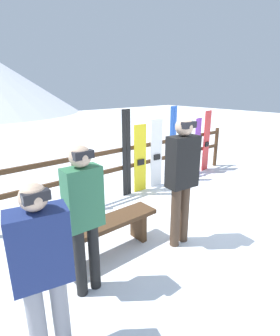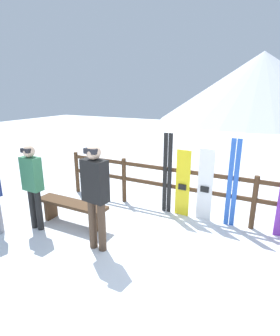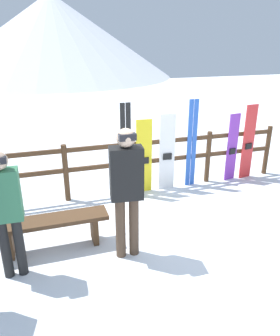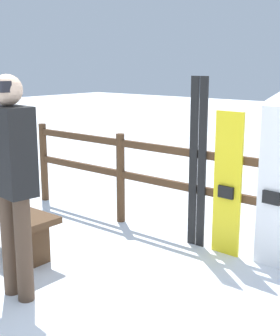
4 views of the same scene
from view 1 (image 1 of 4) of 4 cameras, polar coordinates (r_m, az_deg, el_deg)
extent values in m
plane|color=white|center=(4.65, 13.95, -11.06)|extent=(40.00, 40.00, 0.00)
cylinder|color=#4C331E|center=(4.83, -13.85, -2.96)|extent=(0.10, 0.10, 1.08)
cylinder|color=#4C331E|center=(5.57, -0.61, 0.30)|extent=(0.10, 0.10, 1.08)
cylinder|color=#4C331E|center=(6.55, 9.11, 2.70)|extent=(0.10, 0.10, 1.08)
cylinder|color=#4C331E|center=(7.67, 16.18, 4.39)|extent=(0.10, 0.10, 1.08)
cube|color=#4C331E|center=(5.56, -0.61, 0.83)|extent=(5.75, 0.05, 0.08)
cube|color=#4C331E|center=(5.46, -0.63, 4.62)|extent=(5.75, 0.05, 0.08)
cube|color=#4C331E|center=(3.54, -7.75, -11.98)|extent=(1.55, 0.36, 0.06)
cube|color=#4C331E|center=(3.45, -16.14, -18.21)|extent=(0.08, 0.29, 0.42)
cube|color=#4C331E|center=(3.95, -0.37, -12.43)|extent=(0.08, 0.29, 0.42)
cylinder|color=#4C3828|center=(3.73, 7.70, -10.59)|extent=(0.13, 0.13, 0.87)
cylinder|color=#4C3828|center=(3.86, 9.60, -9.69)|extent=(0.13, 0.13, 0.87)
cube|color=black|center=(3.50, 9.25, 1.32)|extent=(0.44, 0.28, 0.69)
sphere|color=#D8B293|center=(3.40, 9.63, 8.86)|extent=(0.24, 0.24, 0.24)
cube|color=black|center=(3.35, 10.59, 9.20)|extent=(0.21, 0.08, 0.08)
cylinder|color=gray|center=(2.54, -21.43, -29.22)|extent=(0.14, 0.14, 0.75)
cylinder|color=gray|center=(2.58, -16.88, -27.79)|extent=(0.14, 0.14, 0.75)
cube|color=navy|center=(2.14, -20.96, -15.77)|extent=(0.47, 0.33, 0.59)
sphere|color=#D8B293|center=(1.96, -22.21, -5.92)|extent=(0.20, 0.20, 0.20)
cube|color=black|center=(1.90, -21.70, -5.80)|extent=(0.18, 0.07, 0.07)
cylinder|color=black|center=(3.00, -12.88, -19.39)|extent=(0.12, 0.12, 0.80)
cylinder|color=black|center=(3.06, -9.96, -18.34)|extent=(0.12, 0.12, 0.80)
cube|color=#33724C|center=(2.68, -12.32, -6.36)|extent=(0.38, 0.22, 0.63)
sphere|color=#D8B293|center=(2.54, -12.93, 2.48)|extent=(0.22, 0.22, 0.22)
cube|color=black|center=(2.47, -12.27, 2.80)|extent=(0.20, 0.08, 0.08)
cube|color=black|center=(5.21, -3.40, 2.98)|extent=(0.09, 0.02, 1.76)
cube|color=black|center=(5.27, -2.49, 3.17)|extent=(0.09, 0.02, 1.76)
cube|color=yellow|center=(5.50, 0.02, 2.03)|extent=(0.31, 0.04, 1.44)
cube|color=black|center=(5.50, 0.20, 1.25)|extent=(0.17, 0.04, 0.12)
cube|color=white|center=(5.79, 3.56, 3.16)|extent=(0.31, 0.05, 1.51)
cube|color=black|center=(5.79, 3.73, 2.39)|extent=(0.17, 0.04, 0.12)
cube|color=blue|center=(6.09, 6.76, 4.98)|extent=(0.09, 0.02, 1.75)
cube|color=blue|center=(6.17, 7.43, 5.10)|extent=(0.09, 0.02, 1.75)
cube|color=purple|center=(6.86, 12.35, 4.66)|extent=(0.26, 0.07, 1.42)
cube|color=black|center=(6.86, 12.49, 4.04)|extent=(0.14, 0.05, 0.12)
cube|color=red|center=(7.15, 14.26, 5.69)|extent=(0.29, 0.06, 1.58)
cube|color=black|center=(7.15, 14.39, 5.03)|extent=(0.16, 0.05, 0.12)
camera|label=2|loc=(5.12, 63.26, 12.71)|focal=28.00mm
camera|label=3|loc=(2.28, 98.02, 14.02)|focal=35.00mm
camera|label=4|loc=(5.63, 49.41, 8.46)|focal=50.00mm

